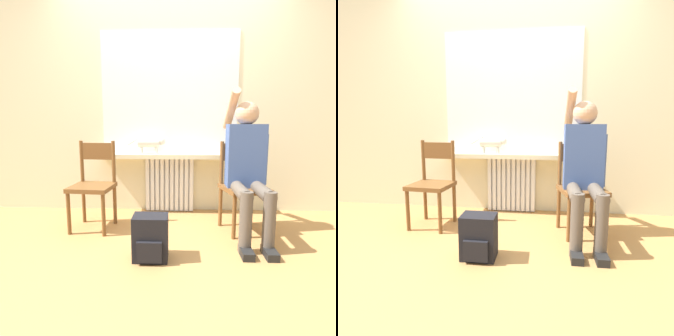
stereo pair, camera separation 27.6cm
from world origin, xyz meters
TOP-DOWN VIEW (x-y plane):
  - ground_plane at (0.00, 0.00)m, footprint 12.00×12.00m
  - wall_with_window at (0.00, 1.23)m, footprint 7.00×0.06m
  - radiator at (0.00, 1.15)m, footprint 0.56×0.08m
  - windowsill at (0.00, 1.09)m, footprint 1.58×0.23m
  - window_glass at (0.00, 1.20)m, footprint 1.52×0.01m
  - chair_left at (-0.72, 0.59)m, footprint 0.41×0.41m
  - chair_right at (0.71, 0.59)m, footprint 0.46×0.46m
  - person at (0.72, 0.46)m, footprint 0.36×1.04m
  - cat at (-0.21, 1.09)m, footprint 0.42×0.10m
  - backpack at (-0.10, -0.05)m, footprint 0.26×0.22m

SIDE VIEW (x-z plane):
  - ground_plane at x=0.00m, z-range 0.00..0.00m
  - backpack at x=-0.10m, z-range 0.00..0.34m
  - radiator at x=0.00m, z-range 0.00..0.63m
  - chair_left at x=-0.72m, z-range 0.01..0.86m
  - chair_right at x=0.71m, z-range 0.01..0.86m
  - windowsill at x=0.00m, z-range 0.63..0.68m
  - person at x=0.72m, z-range 0.00..1.33m
  - cat at x=-0.21m, z-range 0.70..0.90m
  - window_glass at x=0.00m, z-range 0.68..2.01m
  - wall_with_window at x=0.00m, z-range 0.00..2.70m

